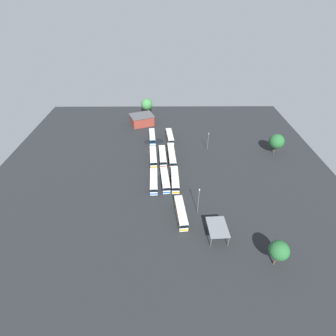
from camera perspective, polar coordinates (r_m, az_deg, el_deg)
name	(u,v)px	position (r m, az deg, el deg)	size (l,w,h in m)	color
ground_plane	(164,171)	(93.98, -0.98, -0.70)	(125.39, 125.39, 0.00)	black
bus_row0_slot0	(152,137)	(112.90, -3.59, 7.05)	(11.21, 3.43, 3.34)	teal
bus_row0_slot2	(170,137)	(112.76, 0.40, 7.09)	(11.25, 3.60, 3.34)	silver
bus_row1_slot0	(153,157)	(99.01, -3.36, 2.59)	(12.01, 3.38, 3.34)	silver
bus_row1_slot1	(163,156)	(99.22, -1.24, 2.73)	(12.16, 3.28, 3.34)	silver
bus_row1_slot2	(172,155)	(99.82, 0.81, 2.96)	(14.88, 3.39, 3.34)	silver
bus_row2_slot0	(154,181)	(86.54, -3.23, -2.96)	(11.57, 2.98, 3.34)	silver
bus_row2_slot1	(165,180)	(87.01, -0.69, -2.65)	(11.78, 3.63, 3.34)	silver
bus_row2_slot2	(175,179)	(87.16, 1.57, -2.58)	(11.92, 2.73, 3.34)	silver
bus_row3_slot2	(181,212)	(75.50, 2.90, -10.00)	(12.18, 3.74, 3.34)	silver
depot_building	(142,120)	(127.48, -5.91, 10.80)	(11.80, 13.16, 4.96)	maroon
maintenance_shelter	(218,227)	(70.69, 11.12, -13.01)	(7.79, 5.64, 3.60)	slate
lamp_post_near_entrance	(198,200)	(74.95, 6.90, -7.26)	(0.56, 0.28, 9.14)	slate
lamp_post_mid_lot	(208,141)	(105.57, 9.02, 6.06)	(0.56, 0.28, 7.81)	slate
tree_north_edge	(279,250)	(67.68, 23.75, -16.68)	(4.82, 4.82, 7.77)	brown
tree_northwest	(147,104)	(136.57, -4.84, 14.13)	(5.96, 5.96, 8.83)	brown
tree_south_edge	(276,141)	(110.40, 23.30, 5.53)	(5.96, 5.96, 8.49)	brown
puddle_back_corner	(147,142)	(112.68, -4.68, 5.91)	(3.24, 3.24, 0.01)	black
puddle_between_rows	(158,141)	(112.99, -2.18, 6.10)	(4.26, 4.26, 0.01)	black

